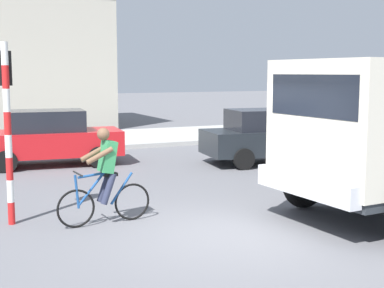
{
  "coord_description": "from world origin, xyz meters",
  "views": [
    {
      "loc": [
        -4.17,
        -7.75,
        2.68
      ],
      "look_at": [
        0.59,
        2.5,
        1.2
      ],
      "focal_mm": 51.36,
      "sensor_mm": 36.0,
      "label": 1
    }
  ],
  "objects": [
    {
      "name": "building_mid_block",
      "position": [
        -0.87,
        20.49,
        3.13
      ],
      "size": [
        8.89,
        7.13,
        6.26
      ],
      "color": "#B2AD9E",
      "rests_on": "ground"
    },
    {
      "name": "cyclist",
      "position": [
        -1.56,
        1.53,
        0.86
      ],
      "size": [
        1.73,
        0.5,
        1.72
      ],
      "color": "black",
      "rests_on": "ground"
    },
    {
      "name": "ground_plane",
      "position": [
        0.0,
        0.0,
        0.0
      ],
      "size": [
        120.0,
        120.0,
        0.0
      ],
      "primitive_type": "plane",
      "color": "slate"
    },
    {
      "name": "car_white_mid",
      "position": [
        -1.3,
        8.23,
        0.82
      ],
      "size": [
        4.16,
        2.21,
        1.6
      ],
      "color": "red",
      "rests_on": "ground"
    },
    {
      "name": "car_far_side",
      "position": [
        4.72,
        5.92,
        0.82
      ],
      "size": [
        4.18,
        2.25,
        1.6
      ],
      "color": "#1E2328",
      "rests_on": "ground"
    },
    {
      "name": "traffic_light_pole",
      "position": [
        -3.09,
        2.28,
        2.07
      ],
      "size": [
        0.24,
        0.43,
        3.2
      ],
      "color": "red",
      "rests_on": "ground"
    },
    {
      "name": "sidewalk_far",
      "position": [
        0.0,
        12.94,
        0.08
      ],
      "size": [
        80.0,
        5.0,
        0.16
      ],
      "primitive_type": "cube",
      "color": "#ADADA8",
      "rests_on": "ground"
    }
  ]
}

